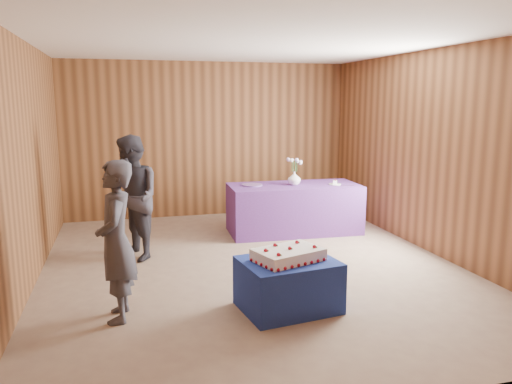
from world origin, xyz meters
name	(u,v)px	position (x,y,z in m)	size (l,w,h in m)	color
ground	(251,266)	(0.00, 0.00, 0.00)	(6.00, 6.00, 0.00)	gray
room_shell	(251,120)	(0.00, 0.00, 1.80)	(5.04, 6.04, 2.72)	brown
cake_table	(288,285)	(0.03, -1.34, 0.25)	(0.90, 0.70, 0.50)	#1B2B98
serving_table	(294,209)	(1.06, 1.43, 0.38)	(2.00, 0.90, 0.75)	#62348F
sheet_cake	(288,255)	(0.02, -1.34, 0.56)	(0.77, 0.63, 0.15)	white
vase	(294,178)	(1.06, 1.43, 0.85)	(0.20, 0.20, 0.21)	white
flower_spray	(294,161)	(1.06, 1.43, 1.12)	(0.26, 0.26, 0.20)	#235928
platter	(252,185)	(0.41, 1.53, 0.76)	(0.32, 0.32, 0.02)	#754E9D
plate	(335,184)	(1.67, 1.28, 0.76)	(0.19, 0.19, 0.01)	silver
cake_slice	(335,182)	(1.67, 1.28, 0.79)	(0.08, 0.07, 0.07)	white
knife	(345,186)	(1.78, 1.14, 0.75)	(0.26, 0.02, 0.00)	silver
guest_left	(116,241)	(-1.58, -1.13, 0.75)	(0.55, 0.36, 1.51)	#3B3B45
guest_right	(132,198)	(-1.39, 0.70, 0.80)	(0.78, 0.61, 1.61)	#302E38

